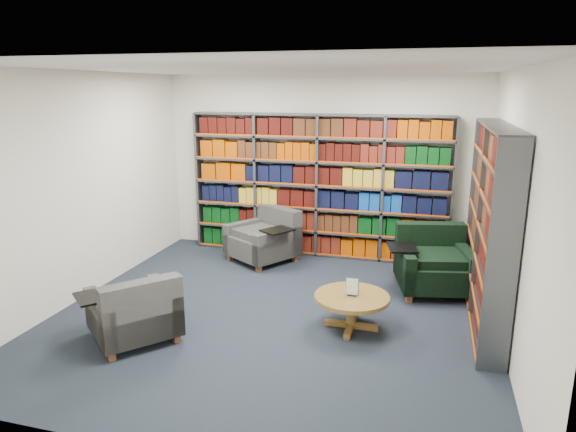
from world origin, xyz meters
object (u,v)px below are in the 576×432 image
(chair_teal_left, at_px, (267,239))
(coffee_table, at_px, (352,302))
(chair_green_right, at_px, (433,265))
(chair_teal_front, at_px, (136,315))

(chair_teal_left, height_order, coffee_table, chair_teal_left)
(chair_green_right, distance_m, coffee_table, 1.67)
(chair_green_right, bearing_deg, coffee_table, -120.58)
(chair_teal_left, xyz_separation_m, chair_teal_front, (-0.50, -2.89, -0.02))
(coffee_table, bearing_deg, chair_green_right, 59.42)
(chair_green_right, relative_size, chair_teal_front, 1.02)
(chair_teal_front, height_order, coffee_table, chair_teal_front)
(chair_teal_front, xyz_separation_m, coffee_table, (2.13, 0.90, 0.01))
(chair_teal_front, bearing_deg, coffee_table, 22.92)
(chair_teal_left, relative_size, chair_green_right, 1.02)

